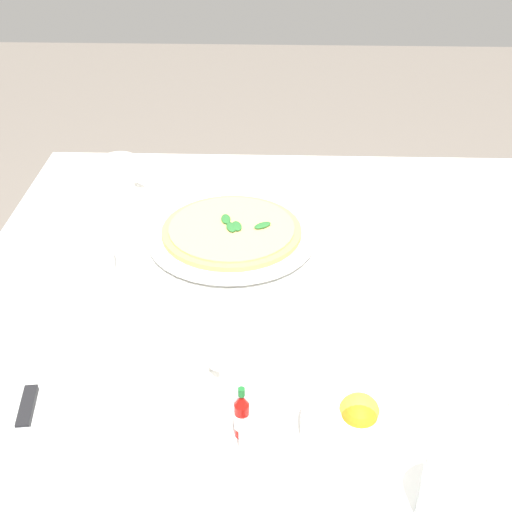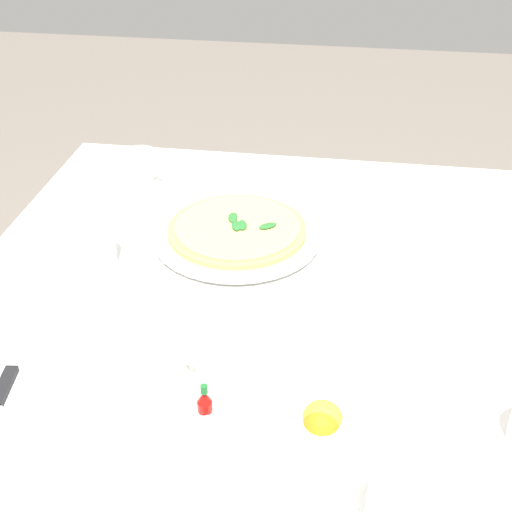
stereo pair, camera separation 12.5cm
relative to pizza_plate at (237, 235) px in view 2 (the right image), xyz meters
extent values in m
cube|color=white|center=(0.16, 0.10, -0.02)|extent=(1.10, 1.10, 0.02)
cube|color=white|center=(-0.38, 0.10, -0.17)|extent=(0.01, 1.10, 0.28)
cylinder|color=brown|center=(-0.29, -0.36, -0.39)|extent=(0.06, 0.06, 0.72)
cylinder|color=brown|center=(-0.29, 0.55, -0.39)|extent=(0.06, 0.06, 0.72)
cylinder|color=white|center=(0.00, 0.00, -0.01)|extent=(0.19, 0.19, 0.01)
cylinder|color=white|center=(0.00, 0.00, 0.00)|extent=(0.32, 0.32, 0.01)
cylinder|color=#DBAD60|center=(0.00, 0.00, 0.01)|extent=(0.26, 0.26, 0.01)
cylinder|color=#EFD17A|center=(0.00, 0.00, 0.02)|extent=(0.24, 0.24, 0.00)
ellipsoid|color=#2D7533|center=(0.00, 0.06, 0.02)|extent=(0.04, 0.04, 0.01)
ellipsoid|color=#2D7533|center=(0.00, 0.01, 0.02)|extent=(0.04, 0.03, 0.01)
ellipsoid|color=#2D7533|center=(0.01, 0.00, 0.02)|extent=(0.04, 0.03, 0.01)
ellipsoid|color=#2D7533|center=(-0.02, -0.01, 0.02)|extent=(0.04, 0.02, 0.01)
cylinder|color=white|center=(-0.23, -0.26, -0.01)|extent=(0.13, 0.13, 0.01)
cylinder|color=white|center=(-0.23, -0.26, 0.02)|extent=(0.08, 0.08, 0.06)
torus|color=white|center=(-0.20, -0.21, 0.03)|extent=(0.02, 0.03, 0.03)
cylinder|color=black|center=(-0.23, -0.26, 0.05)|extent=(0.07, 0.07, 0.00)
cylinder|color=white|center=(0.34, -0.04, -0.01)|extent=(0.13, 0.13, 0.01)
cylinder|color=white|center=(0.34, -0.04, 0.02)|extent=(0.08, 0.08, 0.06)
torus|color=white|center=(0.38, 0.00, 0.03)|extent=(0.03, 0.03, 0.03)
cylinder|color=black|center=(0.34, -0.04, 0.05)|extent=(0.07, 0.07, 0.00)
cylinder|color=white|center=(0.12, -0.24, 0.05)|extent=(0.07, 0.07, 0.12)
cylinder|color=silver|center=(0.12, -0.24, 0.02)|extent=(0.07, 0.07, 0.07)
cylinder|color=white|center=(0.61, 0.29, 0.04)|extent=(0.07, 0.07, 0.11)
cube|color=black|center=(0.47, -0.24, 0.01)|extent=(0.08, 0.03, 0.01)
cylinder|color=white|center=(0.48, 0.20, 0.01)|extent=(0.15, 0.15, 0.04)
sphere|color=orange|center=(0.49, 0.19, 0.03)|extent=(0.05, 0.05, 0.05)
sphere|color=yellow|center=(0.48, 0.20, 0.03)|extent=(0.05, 0.05, 0.05)
cylinder|color=#B7140F|center=(0.48, 0.04, 0.02)|extent=(0.02, 0.02, 0.05)
cylinder|color=white|center=(0.48, 0.04, 0.02)|extent=(0.02, 0.02, 0.02)
cone|color=#B7140F|center=(0.48, 0.04, 0.05)|extent=(0.02, 0.02, 0.02)
cylinder|color=#1E722D|center=(0.48, 0.04, 0.07)|extent=(0.01, 0.01, 0.01)
cylinder|color=white|center=(0.51, 0.05, 0.01)|extent=(0.03, 0.03, 0.04)
cylinder|color=white|center=(0.51, 0.05, 0.00)|extent=(0.02, 0.02, 0.03)
sphere|color=silver|center=(0.51, 0.05, 0.03)|extent=(0.02, 0.02, 0.02)
cylinder|color=white|center=(0.46, 0.03, 0.01)|extent=(0.03, 0.03, 0.04)
cylinder|color=#38332D|center=(0.46, 0.03, 0.00)|extent=(0.02, 0.02, 0.03)
sphere|color=silver|center=(0.46, 0.03, 0.03)|extent=(0.02, 0.02, 0.02)
cube|color=white|center=(-0.04, -0.27, 0.02)|extent=(0.09, 0.02, 0.06)
camera|label=1|loc=(1.13, 0.08, 0.69)|focal=48.81mm
camera|label=2|loc=(1.11, 0.21, 0.69)|focal=48.81mm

